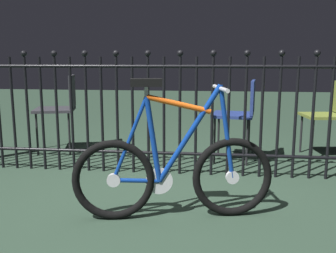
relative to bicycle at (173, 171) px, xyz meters
The scene contains 6 objects.
ground_plane 0.40m from the bicycle, 134.92° to the left, with size 20.00×20.00×0.00m, color #283C2E.
iron_fence 1.05m from the bicycle, 102.94° to the left, with size 4.48×0.07×1.19m.
bicycle is the anchor object (origin of this frame).
chair_navy 1.61m from the bicycle, 70.32° to the left, with size 0.47×0.46×0.85m.
chair_olive 2.39m from the bicycle, 50.19° to the left, with size 0.46×0.46×0.82m.
chair_charcoal 2.27m from the bicycle, 130.49° to the left, with size 0.53×0.53×0.88m.
Camera 1 is at (0.42, -2.57, 1.06)m, focal length 40.24 mm.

